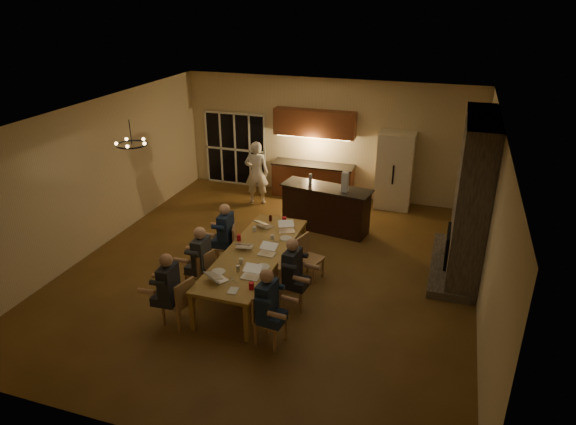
# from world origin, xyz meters

# --- Properties ---
(floor) EXTENTS (9.00, 9.00, 0.00)m
(floor) POSITION_xyz_m (0.00, 0.00, 0.00)
(floor) COLOR brown
(floor) RESTS_ON ground
(back_wall) EXTENTS (8.00, 0.04, 3.20)m
(back_wall) POSITION_xyz_m (0.00, 4.52, 1.60)
(back_wall) COLOR #CAB48F
(back_wall) RESTS_ON ground
(left_wall) EXTENTS (0.04, 9.00, 3.20)m
(left_wall) POSITION_xyz_m (-4.02, 0.00, 1.60)
(left_wall) COLOR #CAB48F
(left_wall) RESTS_ON ground
(right_wall) EXTENTS (0.04, 9.00, 3.20)m
(right_wall) POSITION_xyz_m (4.02, 0.00, 1.60)
(right_wall) COLOR #CAB48F
(right_wall) RESTS_ON ground
(ceiling) EXTENTS (8.00, 9.00, 0.04)m
(ceiling) POSITION_xyz_m (0.00, 0.00, 3.22)
(ceiling) COLOR white
(ceiling) RESTS_ON back_wall
(french_doors) EXTENTS (1.86, 0.08, 2.10)m
(french_doors) POSITION_xyz_m (-2.70, 4.47, 1.05)
(french_doors) COLOR black
(french_doors) RESTS_ON ground
(fireplace) EXTENTS (0.58, 2.50, 3.20)m
(fireplace) POSITION_xyz_m (3.70, 1.20, 1.60)
(fireplace) COLOR #61584C
(fireplace) RESTS_ON ground
(kitchenette) EXTENTS (2.24, 0.68, 2.40)m
(kitchenette) POSITION_xyz_m (-0.30, 4.20, 1.20)
(kitchenette) COLOR brown
(kitchenette) RESTS_ON ground
(refrigerator) EXTENTS (0.90, 0.68, 2.00)m
(refrigerator) POSITION_xyz_m (1.90, 4.15, 1.00)
(refrigerator) COLOR beige
(refrigerator) RESTS_ON ground
(dining_table) EXTENTS (1.10, 3.35, 0.75)m
(dining_table) POSITION_xyz_m (-0.08, -0.69, 0.38)
(dining_table) COLOR #AC8744
(dining_table) RESTS_ON ground
(bar_island) EXTENTS (2.20, 1.01, 1.08)m
(bar_island) POSITION_xyz_m (0.57, 2.23, 0.54)
(bar_island) COLOR black
(bar_island) RESTS_ON ground
(chair_left_near) EXTENTS (0.54, 0.54, 0.89)m
(chair_left_near) POSITION_xyz_m (-0.89, -2.22, 0.45)
(chair_left_near) COLOR tan
(chair_left_near) RESTS_ON ground
(chair_left_mid) EXTENTS (0.56, 0.56, 0.89)m
(chair_left_mid) POSITION_xyz_m (-0.99, -1.21, 0.45)
(chair_left_mid) COLOR tan
(chair_left_mid) RESTS_ON ground
(chair_left_far) EXTENTS (0.56, 0.56, 0.89)m
(chair_left_far) POSITION_xyz_m (-0.99, -0.08, 0.45)
(chair_left_far) COLOR tan
(chair_left_far) RESTS_ON ground
(chair_right_near) EXTENTS (0.52, 0.52, 0.89)m
(chair_right_near) POSITION_xyz_m (0.79, -2.22, 0.45)
(chair_right_near) COLOR tan
(chair_right_near) RESTS_ON ground
(chair_right_mid) EXTENTS (0.56, 0.56, 0.89)m
(chair_right_mid) POSITION_xyz_m (0.78, -1.13, 0.45)
(chair_right_mid) COLOR tan
(chair_right_mid) RESTS_ON ground
(chair_right_far) EXTENTS (0.54, 0.54, 0.89)m
(chair_right_far) POSITION_xyz_m (0.85, -0.07, 0.45)
(chair_right_far) COLOR tan
(chair_right_far) RESTS_ON ground
(person_left_near) EXTENTS (0.63, 0.63, 1.38)m
(person_left_near) POSITION_xyz_m (-0.97, -2.31, 0.69)
(person_left_near) COLOR #262931
(person_left_near) RESTS_ON ground
(person_right_near) EXTENTS (0.66, 0.66, 1.38)m
(person_right_near) POSITION_xyz_m (0.76, -2.27, 0.69)
(person_right_near) COLOR #1D2749
(person_right_near) RESTS_ON ground
(person_left_mid) EXTENTS (0.60, 0.60, 1.38)m
(person_left_mid) POSITION_xyz_m (-0.92, -1.23, 0.69)
(person_left_mid) COLOR #3A4045
(person_left_mid) RESTS_ON ground
(person_right_mid) EXTENTS (0.66, 0.66, 1.38)m
(person_right_mid) POSITION_xyz_m (0.81, -1.14, 0.69)
(person_right_mid) COLOR #262931
(person_right_mid) RESTS_ON ground
(person_left_far) EXTENTS (0.62, 0.62, 1.38)m
(person_left_far) POSITION_xyz_m (-0.94, -0.10, 0.69)
(person_left_far) COLOR #1D2749
(person_left_far) RESTS_ON ground
(standing_person) EXTENTS (0.70, 0.54, 1.71)m
(standing_person) POSITION_xyz_m (-1.59, 3.27, 0.85)
(standing_person) COLOR white
(standing_person) RESTS_ON ground
(chandelier) EXTENTS (0.56, 0.56, 0.03)m
(chandelier) POSITION_xyz_m (-2.24, -1.05, 2.75)
(chandelier) COLOR black
(chandelier) RESTS_ON ceiling
(laptop_a) EXTENTS (0.42, 0.41, 0.23)m
(laptop_a) POSITION_xyz_m (-0.30, -1.81, 0.86)
(laptop_a) COLOR silver
(laptop_a) RESTS_ON dining_table
(laptop_b) EXTENTS (0.32, 0.28, 0.23)m
(laptop_b) POSITION_xyz_m (0.20, -1.58, 0.86)
(laptop_b) COLOR silver
(laptop_b) RESTS_ON dining_table
(laptop_c) EXTENTS (0.36, 0.33, 0.23)m
(laptop_c) POSITION_xyz_m (-0.34, -0.57, 0.86)
(laptop_c) COLOR silver
(laptop_c) RESTS_ON dining_table
(laptop_d) EXTENTS (0.34, 0.30, 0.23)m
(laptop_d) POSITION_xyz_m (0.17, -0.71, 0.86)
(laptop_d) COLOR silver
(laptop_d) RESTS_ON dining_table
(laptop_e) EXTENTS (0.41, 0.39, 0.23)m
(laptop_e) POSITION_xyz_m (-0.29, 0.43, 0.86)
(laptop_e) COLOR silver
(laptop_e) RESTS_ON dining_table
(laptop_f) EXTENTS (0.41, 0.39, 0.23)m
(laptop_f) POSITION_xyz_m (0.21, 0.35, 0.86)
(laptop_f) COLOR silver
(laptop_f) RESTS_ON dining_table
(mug_front) EXTENTS (0.08, 0.08, 0.10)m
(mug_front) POSITION_xyz_m (-0.15, -1.18, 0.80)
(mug_front) COLOR silver
(mug_front) RESTS_ON dining_table
(mug_mid) EXTENTS (0.07, 0.07, 0.10)m
(mug_mid) POSITION_xyz_m (0.06, -0.09, 0.80)
(mug_mid) COLOR silver
(mug_mid) RESTS_ON dining_table
(mug_back) EXTENTS (0.08, 0.08, 0.10)m
(mug_back) POSITION_xyz_m (-0.41, 0.14, 0.80)
(mug_back) COLOR silver
(mug_back) RESTS_ON dining_table
(redcup_near) EXTENTS (0.09, 0.09, 0.12)m
(redcup_near) POSITION_xyz_m (0.35, -1.92, 0.81)
(redcup_near) COLOR red
(redcup_near) RESTS_ON dining_table
(redcup_mid) EXTENTS (0.08, 0.08, 0.12)m
(redcup_mid) POSITION_xyz_m (-0.55, -0.34, 0.81)
(redcup_mid) COLOR red
(redcup_mid) RESTS_ON dining_table
(redcup_far) EXTENTS (0.09, 0.09, 0.12)m
(redcup_far) POSITION_xyz_m (0.03, 0.75, 0.81)
(redcup_far) COLOR red
(redcup_far) RESTS_ON dining_table
(can_silver) EXTENTS (0.07, 0.07, 0.12)m
(can_silver) POSITION_xyz_m (-0.09, -1.46, 0.81)
(can_silver) COLOR #B2B2B7
(can_silver) RESTS_ON dining_table
(can_cola) EXTENTS (0.06, 0.06, 0.12)m
(can_cola) POSITION_xyz_m (-0.28, 0.73, 0.81)
(can_cola) COLOR #3F0F0C
(can_cola) RESTS_ON dining_table
(plate_near) EXTENTS (0.26, 0.26, 0.02)m
(plate_near) POSITION_xyz_m (0.27, -1.20, 0.76)
(plate_near) COLOR silver
(plate_near) RESTS_ON dining_table
(plate_left) EXTENTS (0.25, 0.25, 0.02)m
(plate_left) POSITION_xyz_m (-0.41, -1.59, 0.76)
(plate_left) COLOR silver
(plate_left) RESTS_ON dining_table
(plate_far) EXTENTS (0.25, 0.25, 0.02)m
(plate_far) POSITION_xyz_m (0.31, 0.02, 0.76)
(plate_far) COLOR silver
(plate_far) RESTS_ON dining_table
(notepad) EXTENTS (0.17, 0.23, 0.01)m
(notepad) POSITION_xyz_m (0.08, -2.07, 0.76)
(notepad) COLOR white
(notepad) RESTS_ON dining_table
(bar_bottle) EXTENTS (0.08, 0.08, 0.24)m
(bar_bottle) POSITION_xyz_m (0.14, 2.35, 1.20)
(bar_bottle) COLOR #99999E
(bar_bottle) RESTS_ON bar_island
(bar_blender) EXTENTS (0.15, 0.15, 0.46)m
(bar_blender) POSITION_xyz_m (1.02, 2.10, 1.31)
(bar_blender) COLOR silver
(bar_blender) RESTS_ON bar_island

